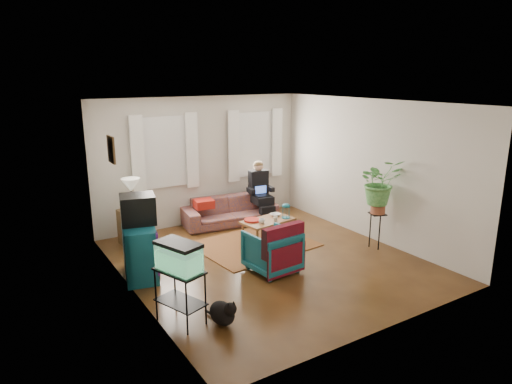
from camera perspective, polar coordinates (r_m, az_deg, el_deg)
floor at (r=7.70m, az=1.60°, el=-8.59°), size 4.50×5.00×0.01m
ceiling at (r=7.09m, az=1.75°, el=11.11°), size 4.50×5.00×0.01m
wall_back at (r=9.42m, az=-6.80°, el=3.90°), size 4.50×0.01×2.60m
wall_front at (r=5.47m, az=16.38°, el=-4.45°), size 4.50×0.01×2.60m
wall_left at (r=6.36m, az=-15.47°, el=-1.72°), size 0.01×5.00×2.60m
wall_right at (r=8.71m, az=14.11°, el=2.68°), size 0.01×5.00×2.60m
window_left at (r=9.06m, az=-11.38°, el=4.89°), size 1.08×0.04×1.38m
window_right at (r=9.95m, az=-0.25°, el=6.03°), size 1.08×0.04×1.38m
curtains_left at (r=8.98m, az=-11.20°, el=4.82°), size 1.36×0.06×1.50m
curtains_right at (r=9.88m, az=-0.00°, el=5.97°), size 1.36×0.06×1.50m
picture_frame at (r=7.04m, az=-17.58°, el=5.09°), size 0.04×0.32×0.40m
area_rug at (r=8.38m, az=-0.26°, el=-6.55°), size 2.14×1.78×0.01m
sofa at (r=9.42m, az=-3.31°, el=-1.81°), size 2.01×1.01×0.75m
seated_person at (r=9.62m, az=0.53°, el=-0.21°), size 0.56×0.65×1.15m
side_table at (r=8.61m, az=-15.03°, el=-4.26°), size 0.51×0.51×0.65m
table_lamp at (r=8.44m, az=-15.30°, el=-0.38°), size 0.38×0.38×0.59m
dresser at (r=7.22m, az=-14.33°, el=-7.12°), size 0.66×1.00×0.83m
crt_tv at (r=7.11m, az=-14.56°, el=-2.08°), size 0.60×0.56×0.44m
aquarium_stand at (r=5.87m, az=-9.42°, el=-12.75°), size 0.54×0.71×0.70m
aquarium at (r=5.64m, az=-9.64°, el=-7.90°), size 0.49×0.65×0.37m
black_cat at (r=5.84m, az=-4.27°, el=-14.59°), size 0.33×0.46×0.36m
armchair at (r=7.21m, az=2.02°, el=-7.09°), size 0.77×0.73×0.74m
serape_throw at (r=6.95m, az=3.52°, el=-6.60°), size 0.75×0.23×0.61m
coffee_table at (r=8.54m, az=1.48°, el=-4.77°), size 1.03×0.66×0.40m
cup_a at (r=8.26m, az=0.74°, el=-3.66°), size 0.12×0.12×0.09m
cup_b at (r=8.37m, az=2.43°, el=-3.42°), size 0.10×0.10×0.08m
bowl at (r=8.70m, az=2.42°, el=-2.86°), size 0.21×0.21×0.05m
snack_tray at (r=8.40m, az=-0.47°, el=-3.52°), size 0.34×0.34×0.04m
birdcage at (r=8.55m, az=3.77°, el=-2.35°), size 0.18×0.18×0.28m
plant_stand at (r=8.42m, az=14.81°, el=-4.68°), size 0.34×0.34×0.64m
potted_plant at (r=8.21m, az=15.15°, el=0.38°), size 0.90×0.84×0.81m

